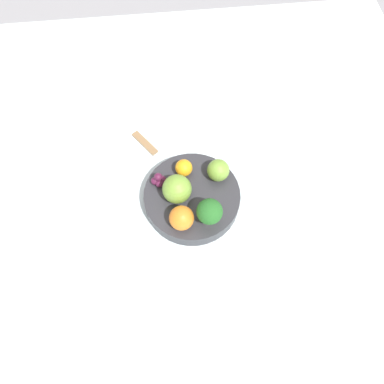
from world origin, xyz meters
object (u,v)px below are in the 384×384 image
at_px(apple_red, 177,189).
at_px(grape_cluster, 159,180).
at_px(apple_green, 218,170).
at_px(broccoli, 210,212).
at_px(spoon, 145,143).
at_px(orange_front, 184,168).
at_px(orange_back, 182,218).
at_px(bowl, 192,198).

distance_m(apple_red, grape_cluster, 0.05).
xyz_separation_m(apple_red, apple_green, (-0.09, -0.04, -0.01)).
height_order(apple_green, grape_cluster, apple_green).
relative_size(apple_red, apple_green, 1.27).
xyz_separation_m(broccoli, spoon, (0.12, -0.22, -0.07)).
bearing_deg(apple_green, orange_front, -13.10).
xyz_separation_m(apple_red, orange_back, (-0.00, 0.06, -0.01)).
height_order(apple_green, spoon, apple_green).
height_order(bowl, apple_green, apple_green).
bearing_deg(apple_green, spoon, -38.96).
height_order(broccoli, apple_green, broccoli).
relative_size(apple_green, orange_back, 0.95).
distance_m(broccoli, apple_red, 0.08).
bearing_deg(apple_red, grape_cluster, -45.38).
bearing_deg(apple_red, apple_green, -156.62).
bearing_deg(orange_back, orange_front, -97.62).
bearing_deg(spoon, orange_front, 127.52).
relative_size(broccoli, grape_cluster, 1.95).
height_order(bowl, apple_red, apple_red).
distance_m(apple_red, spoon, 0.18).
bearing_deg(orange_back, bowl, -113.72).
bearing_deg(spoon, bowl, 120.17).
distance_m(orange_front, orange_back, 0.11).
bearing_deg(orange_front, grape_cluster, 18.72).
bearing_deg(apple_red, orange_back, 93.12).
bearing_deg(orange_front, orange_back, 82.38).
xyz_separation_m(orange_back, spoon, (0.07, -0.22, -0.06)).
bearing_deg(apple_red, orange_front, -108.90).
height_order(apple_red, orange_front, apple_red).
relative_size(apple_red, orange_back, 1.21).
bearing_deg(orange_back, apple_red, -86.88).
bearing_deg(bowl, spoon, -59.83).
relative_size(broccoli, spoon, 0.88).
distance_m(apple_green, grape_cluster, 0.12).
height_order(apple_red, apple_green, apple_red).
distance_m(bowl, apple_red, 0.06).
bearing_deg(bowl, apple_red, 1.29).
bearing_deg(orange_back, apple_green, -130.83).
relative_size(orange_back, spoon, 0.68).
height_order(apple_red, orange_back, apple_red).
bearing_deg(grape_cluster, bowl, 151.68).
bearing_deg(apple_green, apple_red, 23.38).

